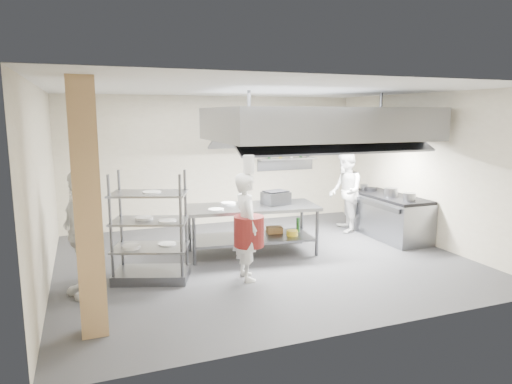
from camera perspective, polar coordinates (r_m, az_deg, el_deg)
name	(u,v)px	position (r m, az deg, el deg)	size (l,w,h in m)	color
floor	(262,259)	(8.32, 0.77, -8.38)	(7.00, 7.00, 0.00)	#3B3B3D
ceiling	(263,89)	(7.92, 0.82, 12.73)	(7.00, 7.00, 0.00)	silver
wall_back	(216,161)	(10.80, -5.08, 3.92)	(7.00, 7.00, 0.00)	#BEB297
wall_left	(43,188)	(7.45, -25.10, 0.43)	(6.00, 6.00, 0.00)	#BEB297
wall_right	(423,168)	(9.81, 20.19, 2.78)	(6.00, 6.00, 0.00)	#BEB297
column	(88,210)	(5.55, -20.29, -2.13)	(0.30, 0.30, 3.00)	tan
exhaust_hood	(318,124)	(8.82, 7.80, 8.43)	(4.00, 2.50, 0.60)	gray
hood_strip_a	(275,142)	(8.44, 2.34, 6.29)	(1.60, 0.12, 0.04)	white
hood_strip_b	(358,140)	(9.30, 12.66, 6.38)	(1.60, 0.12, 0.04)	white
wall_shelf	(288,159)	(11.28, 4.00, 4.17)	(1.50, 0.28, 0.04)	gray
island	(252,230)	(8.53, -0.49, -4.74)	(2.41, 1.00, 0.91)	slate
island_worktop	(252,207)	(8.43, -0.49, -1.94)	(2.41, 1.00, 0.06)	gray
island_undershelf	(252,238)	(8.57, -0.49, -5.74)	(2.22, 0.90, 0.04)	slate
pass_rack	(150,227)	(7.28, -13.12, -4.26)	(1.14, 0.67, 1.71)	gray
cooking_range	(388,217)	(10.11, 16.18, -3.04)	(0.80, 2.00, 0.84)	gray
range_top	(389,196)	(10.02, 16.30, -0.53)	(0.78, 1.96, 0.06)	black
chef_head	(247,227)	(7.13, -1.19, -4.35)	(0.62, 0.41, 1.70)	white
chef_line	(345,192)	(10.25, 11.09, 0.01)	(0.86, 0.67, 1.78)	silver
chef_plating	(82,233)	(6.95, -20.98, -4.84)	(1.07, 0.45, 1.83)	white
griddle	(276,198)	(8.58, 2.50, -0.76)	(0.47, 0.36, 0.23)	slate
wicker_basket	(274,230)	(8.81, 2.32, -4.75)	(0.29, 0.20, 0.13)	olive
stockpot	(391,192)	(9.81, 16.51, -0.02)	(0.27, 0.27, 0.19)	gray
plate_stack	(151,246)	(7.36, -13.02, -6.58)	(0.28, 0.28, 0.05)	white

